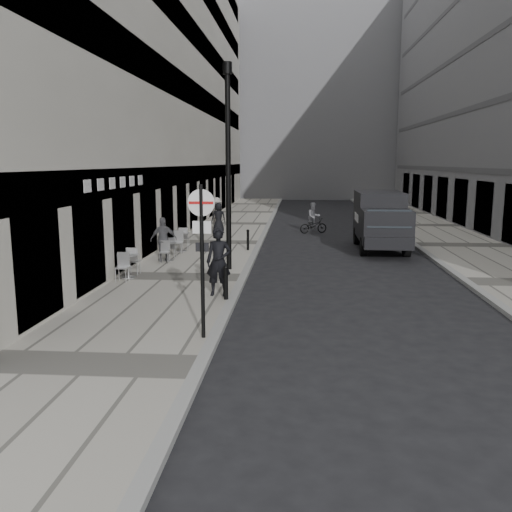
{
  "coord_description": "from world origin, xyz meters",
  "views": [
    {
      "loc": [
        1.75,
        -6.44,
        3.75
      ],
      "look_at": [
        0.7,
        7.01,
        1.4
      ],
      "focal_mm": 38.0,
      "sensor_mm": 36.0,
      "label": 1
    }
  ],
  "objects_px": {
    "sign_post": "(202,241)",
    "lamppost": "(228,157)",
    "walking_man": "(219,262)",
    "panel_van": "(380,218)",
    "cyclist": "(313,221)"
  },
  "relations": [
    {
      "from": "sign_post",
      "to": "cyclist",
      "type": "distance_m",
      "value": 18.32
    },
    {
      "from": "walking_man",
      "to": "sign_post",
      "type": "xyz_separation_m",
      "value": [
        0.2,
        -3.62,
        1.1
      ]
    },
    {
      "from": "walking_man",
      "to": "sign_post",
      "type": "bearing_deg",
      "value": -84.04
    },
    {
      "from": "walking_man",
      "to": "sign_post",
      "type": "relative_size",
      "value": 0.59
    },
    {
      "from": "panel_van",
      "to": "cyclist",
      "type": "relative_size",
      "value": 3.21
    },
    {
      "from": "sign_post",
      "to": "cyclist",
      "type": "xyz_separation_m",
      "value": [
        2.76,
        18.05,
        -1.52
      ]
    },
    {
      "from": "sign_post",
      "to": "lamppost",
      "type": "height_order",
      "value": "lamppost"
    },
    {
      "from": "lamppost",
      "to": "panel_van",
      "type": "distance_m",
      "value": 8.41
    },
    {
      "from": "walking_man",
      "to": "sign_post",
      "type": "height_order",
      "value": "sign_post"
    },
    {
      "from": "lamppost",
      "to": "cyclist",
      "type": "xyz_separation_m",
      "value": [
        3.16,
        10.7,
        -3.27
      ]
    },
    {
      "from": "lamppost",
      "to": "walking_man",
      "type": "bearing_deg",
      "value": -86.93
    },
    {
      "from": "panel_van",
      "to": "lamppost",
      "type": "bearing_deg",
      "value": -135.98
    },
    {
      "from": "walking_man",
      "to": "panel_van",
      "type": "relative_size",
      "value": 0.36
    },
    {
      "from": "sign_post",
      "to": "cyclist",
      "type": "bearing_deg",
      "value": 81.82
    },
    {
      "from": "walking_man",
      "to": "panel_van",
      "type": "distance_m",
      "value": 10.81
    }
  ]
}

